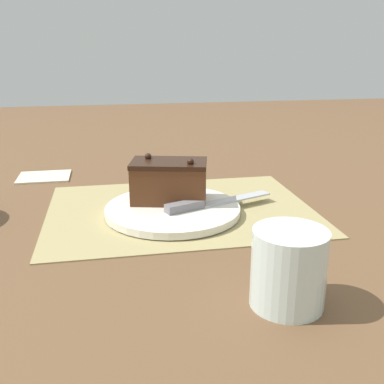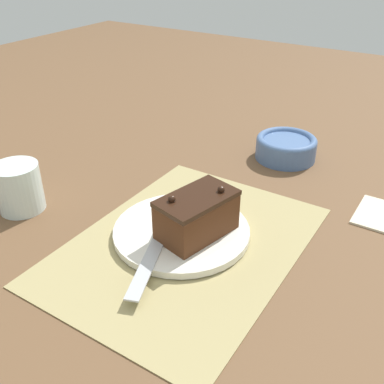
{
  "view_description": "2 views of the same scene",
  "coord_description": "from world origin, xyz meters",
  "px_view_note": "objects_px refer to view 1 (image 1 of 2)",
  "views": [
    {
      "loc": [
        0.12,
        0.73,
        0.28
      ],
      "look_at": [
        -0.01,
        0.06,
        0.05
      ],
      "focal_mm": 42.0,
      "sensor_mm": 36.0,
      "label": 1
    },
    {
      "loc": [
        -0.5,
        -0.33,
        0.45
      ],
      "look_at": [
        0.05,
        0.02,
        0.07
      ],
      "focal_mm": 42.0,
      "sensor_mm": 36.0,
      "label": 2
    }
  ],
  "objects_px": {
    "cake_plate": "(173,209)",
    "drinking_glass": "(288,268)",
    "chocolate_cake": "(169,181)",
    "serving_knife": "(202,204)"
  },
  "relations": [
    {
      "from": "cake_plate",
      "to": "serving_knife",
      "type": "relative_size",
      "value": 1.14
    },
    {
      "from": "cake_plate",
      "to": "serving_knife",
      "type": "xyz_separation_m",
      "value": [
        -0.05,
        0.01,
        0.01
      ]
    },
    {
      "from": "drinking_glass",
      "to": "serving_knife",
      "type": "bearing_deg",
      "value": -82.74
    },
    {
      "from": "drinking_glass",
      "to": "chocolate_cake",
      "type": "bearing_deg",
      "value": -75.08
    },
    {
      "from": "cake_plate",
      "to": "drinking_glass",
      "type": "xyz_separation_m",
      "value": [
        -0.09,
        0.3,
        0.03
      ]
    },
    {
      "from": "chocolate_cake",
      "to": "serving_knife",
      "type": "xyz_separation_m",
      "value": [
        -0.05,
        0.04,
        -0.03
      ]
    },
    {
      "from": "chocolate_cake",
      "to": "serving_knife",
      "type": "distance_m",
      "value": 0.07
    },
    {
      "from": "cake_plate",
      "to": "chocolate_cake",
      "type": "relative_size",
      "value": 1.6
    },
    {
      "from": "cake_plate",
      "to": "chocolate_cake",
      "type": "xyz_separation_m",
      "value": [
        0.0,
        -0.03,
        0.04
      ]
    },
    {
      "from": "chocolate_cake",
      "to": "cake_plate",
      "type": "bearing_deg",
      "value": 93.03
    }
  ]
}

